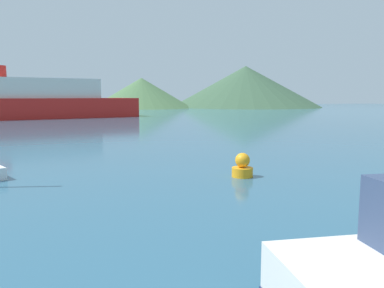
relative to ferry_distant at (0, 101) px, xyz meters
name	(u,v)px	position (x,y,z in m)	size (l,w,h in m)	color
ferry_distant	(0,101)	(0.00, 0.00, 0.00)	(36.89, 13.00, 7.02)	red
buoy_marker	(242,167)	(12.92, -43.39, -2.01)	(0.79, 0.79, 0.91)	orange
hill_east	(142,93)	(28.29, 39.71, 1.46)	(26.27, 26.27, 7.68)	#476B42
hill_far_east	(245,87)	(57.75, 38.47, 3.31)	(41.65, 41.65, 11.39)	#38563D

